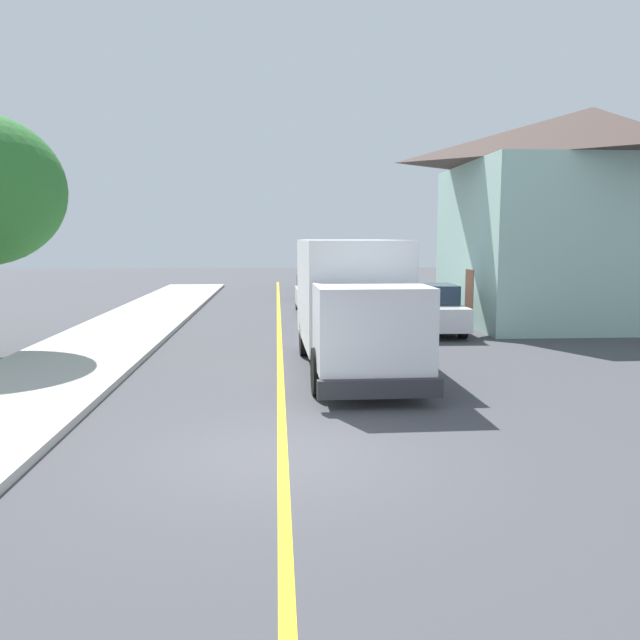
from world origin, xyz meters
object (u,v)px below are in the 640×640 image
parked_car_furthest (311,277)px  house_across_street (588,213)px  box_truck (353,299)px  parked_car_far (317,284)px  parked_car_mid (318,295)px  parked_van_across (430,310)px  parked_car_near (342,309)px

parked_car_furthest → house_across_street: (9.69, -16.58, 3.41)m
box_truck → house_across_street: (10.00, 8.40, 2.44)m
parked_car_far → parked_car_mid: bearing=-93.5°
parked_car_mid → parked_car_far: same height
parked_car_mid → house_across_street: (10.10, -3.70, 3.41)m
parked_van_across → parked_car_near: bearing=173.9°
parked_car_near → parked_car_far: same height
parked_car_mid → parked_van_across: 6.99m
parked_car_near → parked_car_mid: size_ratio=1.00×
box_truck → parked_car_furthest: (0.31, 24.99, -0.97)m
box_truck → parked_van_across: box_truck is taller
box_truck → parked_car_furthest: bearing=89.3°
parked_car_mid → parked_car_furthest: bearing=88.2°
parked_car_near → parked_car_far: size_ratio=0.99×
parked_car_near → parked_car_furthest: size_ratio=0.99×
parked_car_near → house_across_street: 10.38m
parked_car_mid → parked_car_furthest: (0.41, 12.88, 0.00)m
box_truck → parked_car_furthest: box_truck is taller
parked_car_mid → parked_car_far: bearing=86.5°
box_truck → parked_car_far: size_ratio=1.61×
parked_car_furthest → box_truck: bearing=-90.7°
parked_car_near → parked_van_across: (3.00, -0.32, 0.00)m
parked_van_across → house_across_street: 7.79m
box_truck → parked_car_near: size_ratio=1.63×
parked_car_near → parked_car_furthest: 18.61m
parked_car_near → parked_car_mid: 5.75m
parked_car_far → parked_van_across: same height
parked_car_near → parked_car_mid: same height
box_truck → parked_car_near: bearing=86.4°
parked_van_across → house_across_street: (6.59, 2.35, 3.41)m
parked_van_across → house_across_street: bearing=19.6°
parked_car_near → parked_car_furthest: bearing=90.3°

